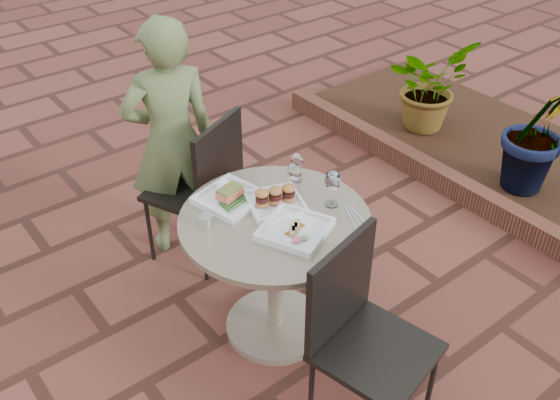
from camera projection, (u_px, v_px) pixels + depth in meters
ground at (281, 307)px, 3.43m from camera, size 60.00×60.00×0.00m
cafe_table at (275, 258)px, 3.03m from camera, size 0.90×0.90×0.73m
chair_far at (204, 180)px, 3.47m from camera, size 0.58×0.58×0.93m
chair_near at (359, 325)px, 2.59m from camera, size 0.53×0.53×0.93m
diner at (171, 141)px, 3.49m from camera, size 0.59×0.46×1.43m
plate_salmon at (230, 197)px, 2.98m from camera, size 0.33×0.33×0.08m
plate_sliders at (275, 199)px, 2.94m from camera, size 0.32×0.32×0.16m
plate_tuna at (295, 229)px, 2.79m from camera, size 0.37×0.37×0.03m
wine_glass_right at (333, 181)px, 2.90m from camera, size 0.08×0.08×0.19m
wine_glass_mid at (295, 172)px, 2.98m from camera, size 0.07×0.07×0.17m
wine_glass_far at (297, 162)px, 3.08m from camera, size 0.07×0.07×0.15m
steel_ramekin at (205, 220)px, 2.83m from camera, size 0.09×0.09×0.05m
cutlery_set at (354, 215)px, 2.90m from camera, size 0.13×0.19×0.00m
planter_curb at (433, 174)px, 4.38m from camera, size 0.12×3.00×0.15m
mulch_bed at (493, 148)px, 4.76m from camera, size 1.30×3.00×0.06m
potted_plant_a at (428, 85)px, 4.78m from camera, size 0.68×0.60×0.70m
potted_plant_b at (542, 129)px, 4.03m from camera, size 0.60×0.55×0.89m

